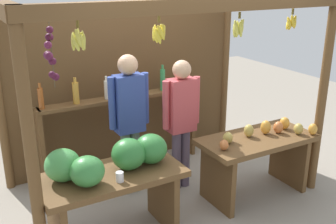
% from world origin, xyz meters
% --- Properties ---
extents(ground_plane, '(12.00, 12.00, 0.00)m').
position_xyz_m(ground_plane, '(0.00, 0.00, 0.00)').
color(ground_plane, gray).
rests_on(ground_plane, ground).
extents(market_stall, '(3.31, 1.91, 2.27)m').
position_xyz_m(market_stall, '(-0.01, 0.42, 1.32)').
color(market_stall, brown).
rests_on(market_stall, ground).
extents(fruit_counter_left, '(1.34, 0.64, 1.02)m').
position_xyz_m(fruit_counter_left, '(-0.88, -0.67, 0.71)').
color(fruit_counter_left, brown).
rests_on(fruit_counter_left, ground).
extents(fruit_counter_right, '(1.34, 0.64, 0.88)m').
position_xyz_m(fruit_counter_right, '(0.89, -0.68, 0.55)').
color(fruit_counter_right, brown).
rests_on(fruit_counter_right, ground).
extents(bottle_shelf_unit, '(2.12, 0.22, 1.34)m').
position_xyz_m(bottle_shelf_unit, '(-0.19, 0.67, 0.79)').
color(bottle_shelf_unit, brown).
rests_on(bottle_shelf_unit, ground).
extents(vendor_man, '(0.48, 0.22, 1.65)m').
position_xyz_m(vendor_man, '(-0.35, 0.08, 0.99)').
color(vendor_man, '#4C5E4F').
rests_on(vendor_man, ground).
extents(vendor_woman, '(0.48, 0.21, 1.56)m').
position_xyz_m(vendor_woman, '(0.22, -0.10, 0.93)').
color(vendor_woman, '#57495C').
rests_on(vendor_woman, ground).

